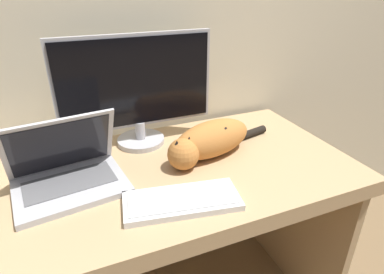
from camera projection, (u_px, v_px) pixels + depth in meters
The scene contains 6 objects.
wall_back at pixel (125, 0), 1.22m from camera, with size 6.40×0.06×2.60m.
desk at pixel (166, 209), 1.19m from camera, with size 1.35×0.69×0.78m.
monitor at pixel (137, 89), 1.20m from camera, with size 0.59×0.19×0.43m.
laptop at pixel (68, 174), 1.01m from camera, with size 0.36×0.29×0.24m.
external_keyboard at pixel (182, 201), 0.95m from camera, with size 0.36×0.20×0.02m.
cat at pixel (209, 140), 1.17m from camera, with size 0.48×0.21×0.13m.
Camera 1 is at (-0.28, -0.57, 1.38)m, focal length 30.00 mm.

